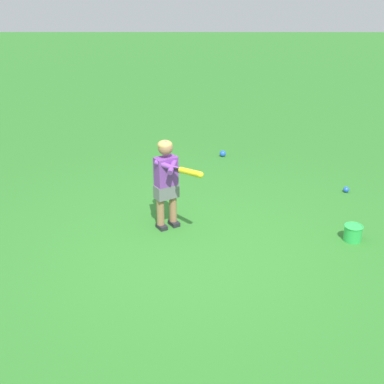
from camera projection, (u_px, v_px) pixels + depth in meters
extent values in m
plane|color=#2D7528|center=(195.00, 251.00, 5.69)|extent=(40.00, 40.00, 0.00)
cube|color=#232328|center=(174.00, 223.00, 6.25)|extent=(0.17, 0.16, 0.05)
cylinder|color=#996B4C|center=(173.00, 209.00, 6.19)|extent=(0.09, 0.09, 0.34)
cube|color=#232328|center=(162.00, 227.00, 6.16)|extent=(0.17, 0.16, 0.05)
cylinder|color=#996B4C|center=(160.00, 212.00, 6.10)|extent=(0.09, 0.09, 0.34)
cube|color=slate|center=(166.00, 191.00, 6.04)|extent=(0.27, 0.31, 0.16)
cube|color=#753899|center=(166.00, 171.00, 5.94)|extent=(0.26, 0.29, 0.34)
sphere|color=#996B4C|center=(165.00, 148.00, 5.83)|extent=(0.17, 0.17, 0.17)
ellipsoid|color=tan|center=(165.00, 145.00, 5.82)|extent=(0.24, 0.24, 0.11)
sphere|color=yellow|center=(172.00, 168.00, 5.80)|extent=(0.04, 0.04, 0.04)
cylinder|color=black|center=(177.00, 169.00, 5.73)|extent=(0.13, 0.11, 0.05)
cylinder|color=yellow|center=(190.00, 172.00, 5.55)|extent=(0.31, 0.27, 0.11)
sphere|color=yellow|center=(200.00, 175.00, 5.42)|extent=(0.07, 0.07, 0.07)
cylinder|color=#753899|center=(173.00, 165.00, 5.84)|extent=(0.31, 0.12, 0.14)
cylinder|color=#753899|center=(168.00, 166.00, 5.80)|extent=(0.14, 0.31, 0.14)
sphere|color=blue|center=(223.00, 154.00, 8.46)|extent=(0.10, 0.10, 0.10)
sphere|color=blue|center=(346.00, 190.00, 7.14)|extent=(0.08, 0.08, 0.08)
cylinder|color=green|center=(353.00, 233.00, 5.88)|extent=(0.20, 0.20, 0.18)
torus|color=green|center=(354.00, 226.00, 5.84)|extent=(0.22, 0.22, 0.02)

